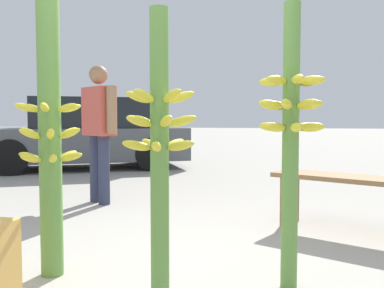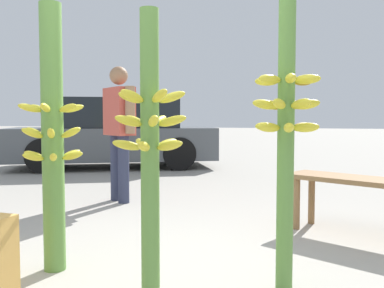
{
  "view_description": "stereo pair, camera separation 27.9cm",
  "coord_description": "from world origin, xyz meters",
  "px_view_note": "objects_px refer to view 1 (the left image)",
  "views": [
    {
      "loc": [
        0.74,
        -2.06,
        0.98
      ],
      "look_at": [
        0.13,
        0.66,
        0.81
      ],
      "focal_mm": 40.0,
      "sensor_mm": 36.0,
      "label": 1
    },
    {
      "loc": [
        1.0,
        -1.99,
        0.98
      ],
      "look_at": [
        0.13,
        0.66,
        0.81
      ],
      "focal_mm": 40.0,
      "sensor_mm": 36.0,
      "label": 2
    }
  ],
  "objects_px": {
    "banana_stalk_right": "(291,133)",
    "market_bench": "(342,185)",
    "vendor_person": "(99,123)",
    "banana_stalk_center": "(160,148)",
    "banana_stalk_left": "(50,138)",
    "parked_car": "(85,135)"
  },
  "relations": [
    {
      "from": "banana_stalk_center",
      "to": "vendor_person",
      "type": "bearing_deg",
      "value": 121.34
    },
    {
      "from": "banana_stalk_left",
      "to": "banana_stalk_center",
      "type": "relative_size",
      "value": 1.09
    },
    {
      "from": "banana_stalk_right",
      "to": "vendor_person",
      "type": "relative_size",
      "value": 1.03
    },
    {
      "from": "banana_stalk_left",
      "to": "banana_stalk_right",
      "type": "relative_size",
      "value": 1.04
    },
    {
      "from": "banana_stalk_left",
      "to": "parked_car",
      "type": "bearing_deg",
      "value": 114.65
    },
    {
      "from": "vendor_person",
      "to": "parked_car",
      "type": "bearing_deg",
      "value": -23.64
    },
    {
      "from": "market_bench",
      "to": "parked_car",
      "type": "xyz_separation_m",
      "value": [
        -4.31,
        3.84,
        0.25
      ]
    },
    {
      "from": "banana_stalk_right",
      "to": "market_bench",
      "type": "bearing_deg",
      "value": 71.41
    },
    {
      "from": "banana_stalk_center",
      "to": "market_bench",
      "type": "bearing_deg",
      "value": 55.93
    },
    {
      "from": "vendor_person",
      "to": "banana_stalk_center",
      "type": "bearing_deg",
      "value": 158.47
    },
    {
      "from": "banana_stalk_right",
      "to": "market_bench",
      "type": "xyz_separation_m",
      "value": [
        0.45,
        1.33,
        -0.49
      ]
    },
    {
      "from": "vendor_person",
      "to": "market_bench",
      "type": "distance_m",
      "value": 2.71
    },
    {
      "from": "banana_stalk_right",
      "to": "vendor_person",
      "type": "xyz_separation_m",
      "value": [
        -2.11,
        2.03,
        0.03
      ]
    },
    {
      "from": "banana_stalk_center",
      "to": "banana_stalk_right",
      "type": "height_order",
      "value": "banana_stalk_right"
    },
    {
      "from": "banana_stalk_right",
      "to": "banana_stalk_left",
      "type": "bearing_deg",
      "value": -175.24
    },
    {
      "from": "banana_stalk_right",
      "to": "vendor_person",
      "type": "distance_m",
      "value": 2.93
    },
    {
      "from": "banana_stalk_left",
      "to": "vendor_person",
      "type": "height_order",
      "value": "banana_stalk_left"
    },
    {
      "from": "market_bench",
      "to": "banana_stalk_center",
      "type": "bearing_deg",
      "value": -99.11
    },
    {
      "from": "banana_stalk_right",
      "to": "parked_car",
      "type": "bearing_deg",
      "value": 126.81
    },
    {
      "from": "banana_stalk_right",
      "to": "vendor_person",
      "type": "height_order",
      "value": "banana_stalk_right"
    },
    {
      "from": "banana_stalk_center",
      "to": "banana_stalk_right",
      "type": "bearing_deg",
      "value": 26.05
    },
    {
      "from": "banana_stalk_left",
      "to": "banana_stalk_center",
      "type": "xyz_separation_m",
      "value": [
        0.77,
        -0.21,
        -0.03
      ]
    }
  ]
}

